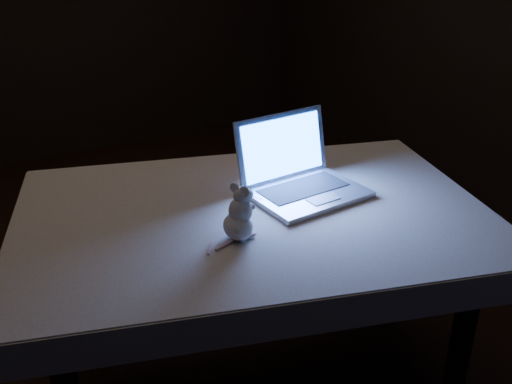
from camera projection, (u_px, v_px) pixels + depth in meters
floor at (187, 308)px, 2.92m from camera, size 5.00×5.00×0.00m
table at (253, 307)px, 2.24m from camera, size 1.80×1.45×0.84m
tablecloth at (253, 234)px, 2.02m from camera, size 1.79×1.28×0.12m
laptop at (310, 162)px, 2.10m from camera, size 0.43×0.38×0.28m
plush_mouse at (238, 213)px, 1.83m from camera, size 0.17×0.17×0.19m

